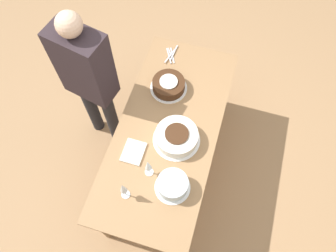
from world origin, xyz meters
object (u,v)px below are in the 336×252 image
object	(u,v)px
cake_center_white	(177,137)
wine_glass_far	(123,188)
wine_glass_near	(148,165)
person_cutting	(88,76)
cake_back_decorated	(173,185)
cake_front_chocolate	(169,85)

from	to	relation	value
cake_center_white	wine_glass_far	size ratio (longest dim) A/B	1.57
wine_glass_near	wine_glass_far	size ratio (longest dim) A/B	0.94
wine_glass_far	cake_center_white	bearing A→B (deg)	156.37
wine_glass_near	person_cutting	world-z (taller)	person_cutting
cake_back_decorated	person_cutting	bearing A→B (deg)	-125.17
cake_center_white	wine_glass_near	distance (m)	0.34
wine_glass_near	person_cutting	distance (m)	0.86
wine_glass_far	person_cutting	xyz separation A→B (m)	(-0.75, -0.56, 0.03)
cake_center_white	cake_front_chocolate	bearing A→B (deg)	-156.00
cake_center_white	cake_front_chocolate	size ratio (longest dim) A/B	1.18
cake_front_chocolate	wine_glass_near	xyz separation A→B (m)	(0.73, 0.07, 0.10)
cake_center_white	cake_back_decorated	bearing A→B (deg)	11.72
cake_center_white	cake_back_decorated	world-z (taller)	cake_back_decorated
cake_front_chocolate	wine_glass_far	size ratio (longest dim) A/B	1.33
person_cutting	cake_center_white	bearing A→B (deg)	-5.15
cake_center_white	wine_glass_near	bearing A→B (deg)	-20.99
person_cutting	cake_front_chocolate	bearing A→B (deg)	29.33
cake_back_decorated	wine_glass_near	world-z (taller)	wine_glass_near
wine_glass_near	cake_center_white	bearing A→B (deg)	159.01
cake_back_decorated	wine_glass_far	xyz separation A→B (m)	(0.14, -0.30, 0.10)
cake_center_white	cake_back_decorated	distance (m)	0.37
cake_front_chocolate	wine_glass_near	distance (m)	0.74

